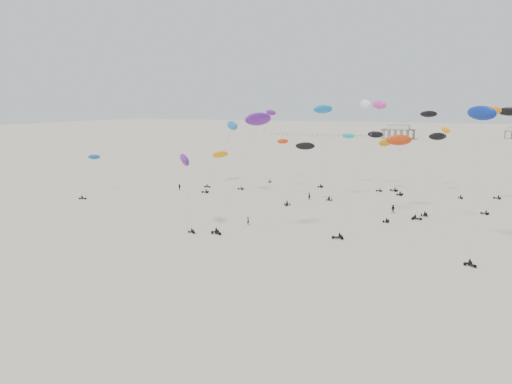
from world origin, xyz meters
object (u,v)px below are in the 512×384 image
at_px(rig_4, 301,159).
at_px(spectator_0, 248,225).
at_px(pavilion_small, 512,134).
at_px(rig_0, 441,145).
at_px(rig_9, 365,151).
at_px(pavilion_main, 398,132).

xyz_separation_m(rig_4, spectator_0, (-1.82, -26.56, -10.35)).
bearing_deg(pavilion_small, rig_4, -102.91).
relative_size(pavilion_small, rig_0, 0.52).
bearing_deg(rig_9, rig_0, -32.03).
distance_m(pavilion_main, rig_4, 234.24).
height_order(pavilion_small, rig_9, rig_9).
xyz_separation_m(pavilion_main, rig_4, (9.49, -233.96, 6.12)).
xyz_separation_m(rig_0, rig_4, (-29.81, -27.04, -2.29)).
relative_size(rig_0, spectator_0, 9.03).
xyz_separation_m(pavilion_small, rig_0, (-30.70, -236.92, 9.15)).
bearing_deg(spectator_0, rig_0, -79.02).
relative_size(pavilion_small, rig_4, 0.60).
bearing_deg(pavilion_small, rig_9, -98.11).
xyz_separation_m(pavilion_main, rig_9, (29.18, -256.53, 10.76)).
height_order(pavilion_main, rig_9, rig_9).
relative_size(pavilion_main, pavilion_small, 2.33).
xyz_separation_m(rig_9, spectator_0, (-21.52, -4.00, -14.98)).
bearing_deg(spectator_0, rig_9, -127.95).
height_order(rig_9, spectator_0, rig_9).
xyz_separation_m(rig_4, rig_9, (19.70, -22.57, 4.63)).
relative_size(pavilion_small, rig_9, 0.36).
relative_size(rig_9, spectator_0, 12.90).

